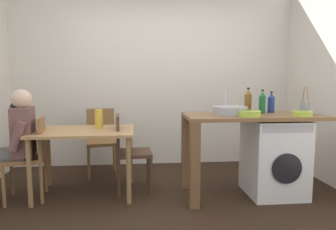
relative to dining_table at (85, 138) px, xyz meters
name	(u,v)px	position (x,y,z in m)	size (l,w,h in m)	color
ground_plane	(164,209)	(0.85, -0.51, -0.64)	(5.46, 5.46, 0.00)	black
wall_back	(154,77)	(0.85, 1.24, 0.71)	(4.60, 0.10, 2.70)	silver
dining_table	(85,138)	(0.00, 0.00, 0.00)	(1.10, 0.76, 0.74)	tan
chair_person_seat	(32,153)	(-0.55, -0.09, -0.14)	(0.46, 0.46, 0.90)	olive
chair_opposite	(127,148)	(0.48, 0.05, -0.14)	(0.43, 0.43, 0.90)	#4C3323
chair_spare_by_wall	(101,137)	(0.09, 0.77, -0.14)	(0.46, 0.46, 0.90)	olive
seated_person	(15,139)	(-0.71, -0.11, 0.03)	(0.53, 0.53, 1.20)	#595651
kitchen_counter	(234,129)	(1.66, -0.21, 0.12)	(1.50, 0.68, 0.92)	brown
washing_machine	(274,157)	(2.13, -0.21, -0.21)	(0.60, 0.61, 0.86)	white
sink_basin	(230,110)	(1.60, -0.21, 0.32)	(0.38, 0.38, 0.09)	#9EA0A5
tap	(225,101)	(1.60, -0.03, 0.42)	(0.02, 0.02, 0.28)	#B2B2B7
bottle_tall_green	(248,101)	(1.91, 0.06, 0.41)	(0.08, 0.08, 0.29)	brown
bottle_squat_brown	(262,103)	(2.01, -0.12, 0.40)	(0.07, 0.07, 0.27)	#19592D
bottle_clear_small	(271,103)	(2.14, -0.06, 0.39)	(0.08, 0.08, 0.25)	navy
mixing_bowl	(249,113)	(1.75, -0.41, 0.31)	(0.23, 0.23, 0.06)	#A8C63D
utensil_crock	(305,107)	(2.50, -0.16, 0.35)	(0.11, 0.11, 0.30)	gray
colander	(302,113)	(2.32, -0.43, 0.31)	(0.20, 0.20, 0.06)	#A8C63D
vase	(99,119)	(0.15, 0.10, 0.21)	(0.09, 0.09, 0.22)	gold
scissors	(252,115)	(1.82, -0.31, 0.28)	(0.15, 0.06, 0.01)	#B2B2B7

